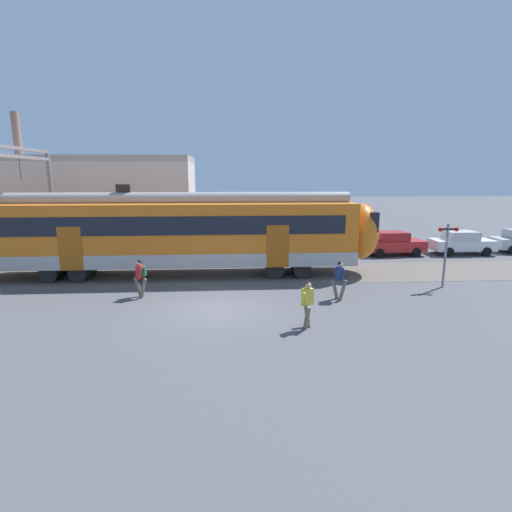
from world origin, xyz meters
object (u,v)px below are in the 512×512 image
Objects in this scene: commuter_train at (8,234)px; parked_car_red at (393,243)px; pedestrian_navy at (339,278)px; crossing_signal at (447,245)px; parked_car_white at (462,243)px; pedestrian_yellow at (307,301)px; pedestrian_red at (140,275)px.

commuter_train is 9.33× the size of parked_car_red.
crossing_signal reaches higher than pedestrian_navy.
parked_car_white is at bearing 9.66° from commuter_train.
parked_car_red is (8.06, 12.29, -0.18)m from pedestrian_yellow.
pedestrian_navy is at bearing -123.51° from parked_car_red.
pedestrian_red is at bearing -27.50° from commuter_train.
parked_car_red is at bearing 29.81° from pedestrian_red.
commuter_train is 9.39× the size of parked_car_white.
commuter_train is 8.31m from pedestrian_red.
commuter_train reaches higher than pedestrian_yellow.
pedestrian_navy is 11.05m from parked_car_red.
commuter_train is 22.83× the size of pedestrian_red.
commuter_train is 22.83× the size of pedestrian_yellow.
pedestrian_red and pedestrian_navy have the same top height.
pedestrian_yellow is 14.70m from parked_car_red.
pedestrian_red reaches higher than parked_car_red.
pedestrian_red is 20.93m from parked_car_white.
parked_car_red is at bearing 56.75° from pedestrian_yellow.
commuter_train is at bearing 150.52° from pedestrian_yellow.
pedestrian_yellow is 0.56× the size of crossing_signal.
parked_car_white is (12.75, 12.27, -0.18)m from pedestrian_yellow.
crossing_signal is (-0.70, -7.68, 1.23)m from parked_car_red.
pedestrian_yellow is at bearing -122.45° from pedestrian_navy.
parked_car_white is at bearing 54.86° from crossing_signal.
parked_car_red is 1.01× the size of parked_car_white.
crossing_signal is (7.36, 4.61, 1.05)m from pedestrian_yellow.
pedestrian_navy is at bearing 57.55° from pedestrian_yellow.
commuter_train is 16.44m from pedestrian_navy.
pedestrian_navy is (1.96, 3.08, 0.00)m from pedestrian_yellow.
commuter_train is 22.83× the size of pedestrian_navy.
pedestrian_red is 1.00× the size of pedestrian_yellow.
pedestrian_yellow is at bearing -123.25° from parked_car_red.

